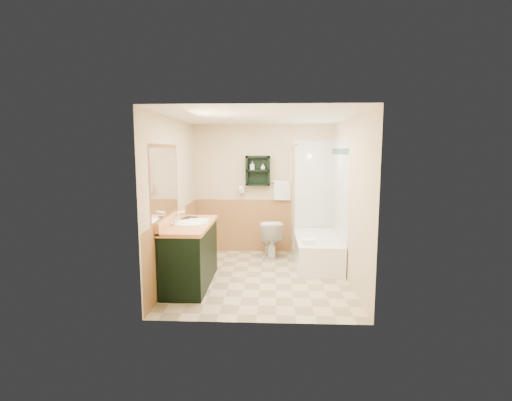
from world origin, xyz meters
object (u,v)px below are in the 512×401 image
at_px(vanity, 191,254).
at_px(wall_shelf, 258,171).
at_px(bathtub, 317,251).
at_px(soap_bottle_b, 263,168).
at_px(toilet, 270,239).
at_px(vanity_book, 184,211).
at_px(soap_bottle_a, 252,168).
at_px(hair_dryer, 242,189).

bearing_deg(vanity, wall_shelf, 62.67).
height_order(wall_shelf, bathtub, wall_shelf).
xyz_separation_m(wall_shelf, bathtub, (1.03, -0.70, -1.31)).
distance_m(wall_shelf, soap_bottle_b, 0.11).
xyz_separation_m(vanity, toilet, (1.12, 1.44, -0.11)).
height_order(wall_shelf, soap_bottle_b, wall_shelf).
xyz_separation_m(toilet, vanity_book, (-1.29, -1.10, 0.68)).
bearing_deg(soap_bottle_a, vanity, -114.72).
relative_size(toilet, soap_bottle_a, 4.52).
bearing_deg(toilet, soap_bottle_a, -47.76).
xyz_separation_m(hair_dryer, vanity_book, (-0.76, -1.42, -0.18)).
xyz_separation_m(wall_shelf, soap_bottle_b, (0.09, -0.01, 0.06)).
relative_size(toilet, soap_bottle_b, 6.34).
relative_size(bathtub, soap_bottle_a, 9.82).
distance_m(wall_shelf, vanity, 2.24).
xyz_separation_m(hair_dryer, bathtub, (1.33, -0.72, -0.96)).
bearing_deg(soap_bottle_b, bathtub, -36.62).
distance_m(bathtub, toilet, 0.90).
bearing_deg(hair_dryer, soap_bottle_b, -4.35).
bearing_deg(toilet, wall_shelf, -58.59).
bearing_deg(soap_bottle_b, vanity, -119.81).
bearing_deg(hair_dryer, wall_shelf, -4.76).
height_order(bathtub, vanity_book, vanity_book).
height_order(wall_shelf, soap_bottle_a, wall_shelf).
height_order(toilet, soap_bottle_b, soap_bottle_b).
bearing_deg(vanity_book, toilet, 54.32).
xyz_separation_m(hair_dryer, soap_bottle_b, (0.39, -0.03, 0.41)).
xyz_separation_m(soap_bottle_a, soap_bottle_b, (0.19, 0.00, 0.01)).
distance_m(bathtub, vanity_book, 2.33).
relative_size(soap_bottle_a, soap_bottle_b, 1.40).
height_order(soap_bottle_a, soap_bottle_b, soap_bottle_b).
height_order(vanity, soap_bottle_a, soap_bottle_a).
bearing_deg(wall_shelf, soap_bottle_b, -3.04).
bearing_deg(wall_shelf, vanity, -117.33).
bearing_deg(toilet, vanity, 45.39).
distance_m(vanity_book, soap_bottle_b, 1.90).
bearing_deg(bathtub, vanity_book, -161.58).
bearing_deg(vanity_book, wall_shelf, 66.52).
distance_m(hair_dryer, bathtub, 1.79).
distance_m(hair_dryer, vanity, 2.00).
bearing_deg(vanity, soap_bottle_a, 65.28).
bearing_deg(bathtub, hair_dryer, 151.42).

